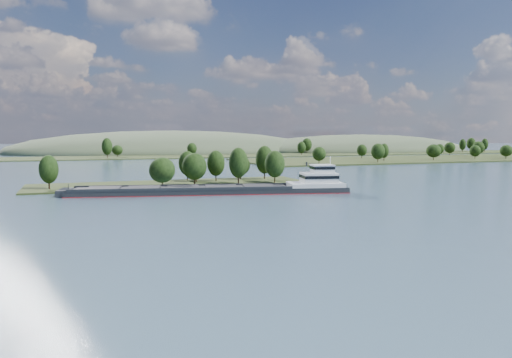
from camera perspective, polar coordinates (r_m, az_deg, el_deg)
name	(u,v)px	position (r m, az deg, el deg)	size (l,w,h in m)	color
ground	(216,208)	(126.14, -4.63, -3.30)	(1800.00, 1800.00, 0.00)	#3E586C
tree_island	(194,173)	(183.81, -7.12, 0.68)	(100.00, 32.93, 14.57)	#232E14
right_bank	(450,157)	(399.56, 21.30, 2.31)	(320.00, 90.00, 14.09)	#232E14
back_shoreline	(132,157)	(402.64, -13.98, 2.49)	(900.00, 60.00, 16.27)	#232E14
hill_east	(361,151)	(554.46, 11.89, 3.15)	(260.00, 140.00, 36.00)	#3D4B33
hill_west	(173,152)	(509.22, -9.52, 3.02)	(320.00, 160.00, 44.00)	#3D4B33
cargo_barge	(228,188)	(156.56, -3.20, -1.08)	(88.95, 29.09, 12.00)	black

